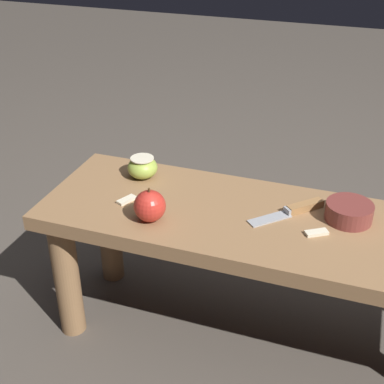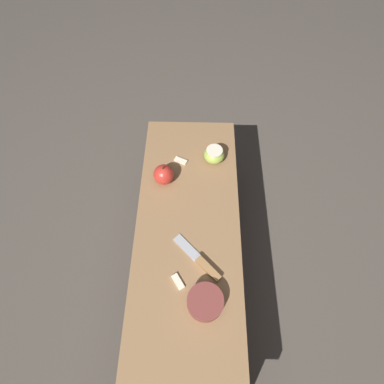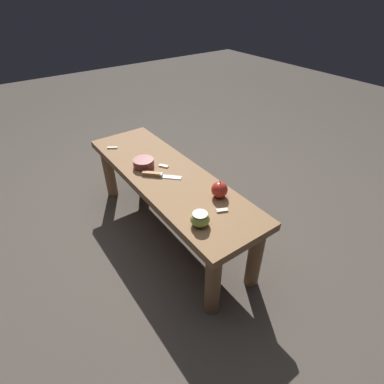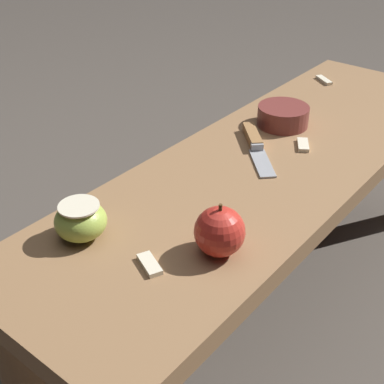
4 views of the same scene
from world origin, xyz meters
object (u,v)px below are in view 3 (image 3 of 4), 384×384
object	(u,v)px
apple_cut	(200,219)
knife	(157,175)
apple_whole	(219,190)
bowl	(144,163)
wooden_bench	(168,186)

from	to	relation	value
apple_cut	knife	bearing A→B (deg)	174.37
knife	apple_whole	bearing A→B (deg)	-20.43
apple_whole	bowl	world-z (taller)	apple_whole
wooden_bench	knife	bearing A→B (deg)	-108.31
apple_cut	wooden_bench	bearing A→B (deg)	166.90
apple_cut	bowl	distance (m)	0.56
apple_whole	apple_cut	distance (m)	0.22
bowl	knife	bearing A→B (deg)	3.71
knife	wooden_bench	bearing A→B (deg)	26.68
wooden_bench	apple_cut	size ratio (longest dim) A/B	14.82
apple_whole	bowl	bearing A→B (deg)	-160.73
apple_whole	bowl	size ratio (longest dim) A/B	0.77
apple_whole	apple_cut	world-z (taller)	apple_whole
knife	apple_cut	distance (m)	0.44
knife	apple_whole	size ratio (longest dim) A/B	1.91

